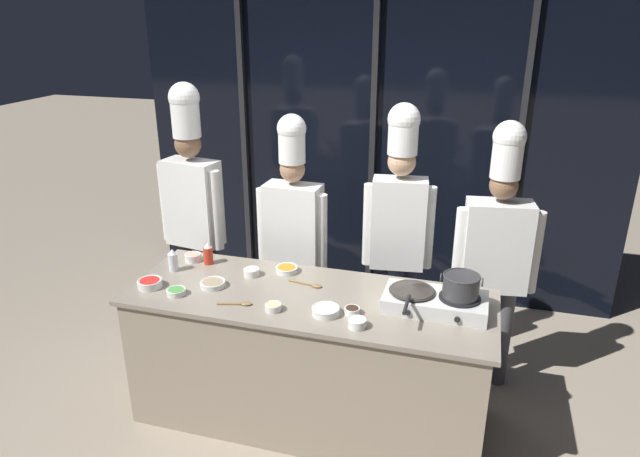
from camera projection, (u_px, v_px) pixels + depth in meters
The scene contains 24 objects.
ground_plane at pixel (310, 414), 3.85m from camera, with size 24.00×24.00×0.00m, color gray.
window_wall_back at pixel (373, 152), 5.11m from camera, with size 4.34×0.09×2.70m.
demo_counter at pixel (309, 357), 3.68m from camera, with size 2.28×0.83×0.91m.
portable_stove at pixel (435, 302), 3.34m from camera, with size 0.60×0.32×0.10m.
frying_pan at pixel (412, 288), 3.34m from camera, with size 0.27×0.47×0.04m.
stock_pot at pixel (461, 286), 3.26m from camera, with size 0.24×0.21×0.14m.
squeeze_bottle_clear at pixel (173, 260), 3.82m from camera, with size 0.06×0.06×0.16m.
squeeze_bottle_chili at pixel (208, 254), 3.93m from camera, with size 0.07×0.07×0.16m.
prep_bowl_mushrooms at pixel (213, 283), 3.62m from camera, with size 0.16×0.16×0.04m.
prep_bowl_soy_glaze at pixel (352, 310), 3.30m from camera, with size 0.09×0.09×0.04m.
prep_bowl_rice at pixel (357, 323), 3.16m from camera, with size 0.10×0.10×0.05m.
prep_bowl_bean_sprouts at pixel (326, 310), 3.29m from camera, with size 0.16×0.16×0.05m.
prep_bowl_scallions at pixel (176, 291), 3.52m from camera, with size 0.12×0.12×0.04m.
prep_bowl_garlic at pixel (252, 272), 3.77m from camera, with size 0.11×0.11×0.05m.
prep_bowl_ginger at pixel (273, 307), 3.33m from camera, with size 0.10×0.10×0.04m.
prep_bowl_bell_pepper at pixel (150, 283), 3.61m from camera, with size 0.16×0.16×0.05m.
prep_bowl_shrimp at pixel (193, 257), 3.98m from camera, with size 0.11×0.11×0.05m.
prep_bowl_carrots at pixel (287, 269), 3.82m from camera, with size 0.15×0.15×0.04m.
serving_spoon_slotted at pixel (241, 304), 3.40m from camera, with size 0.21×0.08×0.02m.
serving_spoon_solid at pixel (312, 285), 3.63m from camera, with size 0.23×0.06×0.02m.
chef_head at pixel (192, 197), 4.35m from camera, with size 0.55×0.28×2.07m.
chef_sous at pixel (293, 223), 4.20m from camera, with size 0.54×0.23×1.88m.
chef_line at pixel (399, 216), 4.01m from camera, with size 0.50×0.24×1.98m.
chef_pastry at pixel (497, 244), 3.80m from camera, with size 0.56×0.28×1.92m.
Camera 1 is at (0.94, -2.98, 2.57)m, focal length 32.00 mm.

